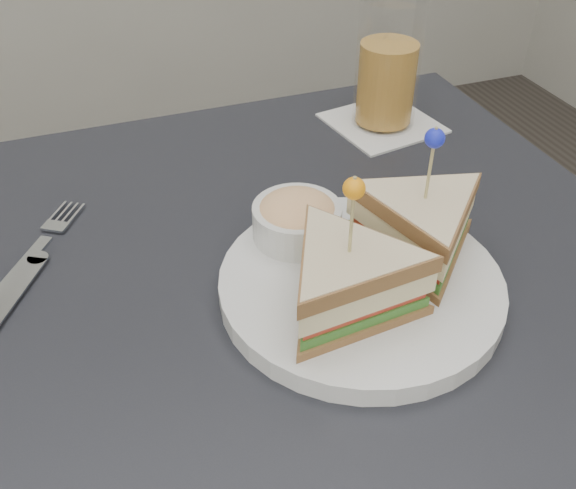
{
  "coord_description": "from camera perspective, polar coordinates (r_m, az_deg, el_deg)",
  "views": [
    {
      "loc": [
        -0.15,
        -0.42,
        1.16
      ],
      "look_at": [
        0.01,
        0.01,
        0.8
      ],
      "focal_mm": 40.0,
      "sensor_mm": 36.0,
      "label": 1
    }
  ],
  "objects": [
    {
      "name": "table",
      "position": [
        0.66,
        -0.53,
        -9.39
      ],
      "size": [
        0.8,
        0.8,
        0.75
      ],
      "color": "black",
      "rests_on": "ground"
    },
    {
      "name": "cutlery_fork",
      "position": [
        0.7,
        -21.32,
        -0.23
      ],
      "size": [
        0.11,
        0.16,
        0.01
      ],
      "rotation": [
        0.0,
        0.0,
        -0.57
      ],
      "color": "silver",
      "rests_on": "table"
    },
    {
      "name": "drink_set",
      "position": [
        0.86,
        8.82,
        14.93
      ],
      "size": [
        0.15,
        0.15,
        0.17
      ],
      "rotation": [
        0.0,
        0.0,
        0.17
      ],
      "color": "silver",
      "rests_on": "table"
    },
    {
      "name": "plate_meal",
      "position": [
        0.58,
        7.35,
        -1.02
      ],
      "size": [
        0.35,
        0.35,
        0.16
      ],
      "rotation": [
        0.0,
        0.0,
        -0.43
      ],
      "color": "silver",
      "rests_on": "table"
    }
  ]
}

